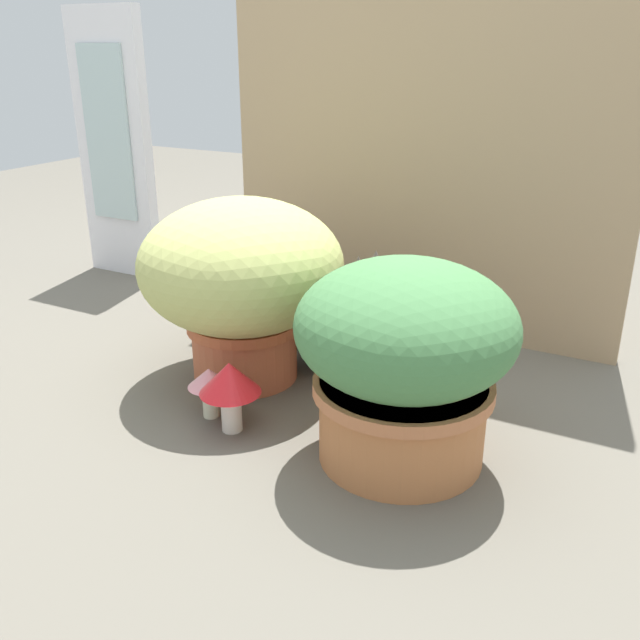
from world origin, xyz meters
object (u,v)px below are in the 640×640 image
(leafy_planter, at_px, (405,355))
(cat, at_px, (335,321))
(mushroom_ornament_red, at_px, (230,382))
(mushroom_ornament_pink, at_px, (209,382))
(grass_planter, at_px, (242,277))

(leafy_planter, height_order, cat, leafy_planter)
(leafy_planter, relative_size, cat, 1.09)
(mushroom_ornament_red, bearing_deg, mushroom_ornament_pink, 160.28)
(leafy_planter, distance_m, cat, 0.42)
(grass_planter, bearing_deg, cat, 40.96)
(leafy_planter, bearing_deg, grass_planter, 161.98)
(leafy_planter, xyz_separation_m, mushroom_ornament_red, (-0.34, -0.07, -0.10))
(leafy_planter, xyz_separation_m, cat, (-0.29, 0.29, -0.09))
(grass_planter, height_order, leafy_planter, grass_planter)
(mushroom_ornament_pink, bearing_deg, leafy_planter, 6.53)
(grass_planter, distance_m, cat, 0.25)
(grass_planter, distance_m, mushroom_ornament_red, 0.28)
(cat, bearing_deg, mushroom_ornament_pink, -109.88)
(grass_planter, bearing_deg, mushroom_ornament_pink, -77.68)
(mushroom_ornament_red, bearing_deg, grass_planter, 117.43)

